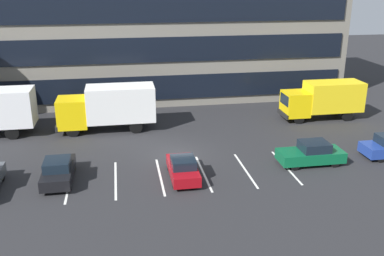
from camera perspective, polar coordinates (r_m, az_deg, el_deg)
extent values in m
plane|color=#262628|center=(30.98, -2.27, -3.44)|extent=(120.00, 120.00, 0.00)
cube|color=slate|center=(46.74, -5.39, 13.35)|extent=(38.11, 12.24, 14.40)
cube|color=black|center=(41.55, -4.47, 5.32)|extent=(36.58, 0.16, 2.30)
cube|color=black|center=(40.84, -4.60, 10.23)|extent=(36.58, 0.16, 2.30)
cube|color=black|center=(40.43, -4.74, 15.27)|extent=(36.58, 0.16, 2.30)
cube|color=silver|center=(27.80, -15.84, -6.99)|extent=(0.14, 5.40, 0.01)
cube|color=silver|center=(27.60, -10.03, -6.71)|extent=(0.14, 5.40, 0.01)
cube|color=silver|center=(27.68, -4.20, -6.36)|extent=(0.14, 5.40, 0.01)
cube|color=silver|center=(28.05, 1.53, -5.96)|extent=(0.14, 5.40, 0.01)
cube|color=silver|center=(28.68, 7.05, -5.51)|extent=(0.14, 5.40, 0.01)
cube|color=silver|center=(29.57, 12.28, -5.04)|extent=(0.14, 5.40, 0.01)
cube|color=yellow|center=(36.09, -15.47, 2.01)|extent=(2.31, 2.52, 2.31)
cube|color=black|center=(36.10, -17.32, 2.60)|extent=(0.06, 2.11, 1.01)
cube|color=white|center=(35.72, -9.36, 3.25)|extent=(5.45, 2.62, 2.83)
cube|color=black|center=(36.53, -17.21, 0.40)|extent=(0.21, 2.52, 0.42)
cylinder|color=black|center=(35.42, -15.45, -0.29)|extent=(1.05, 0.31, 1.05)
cylinder|color=black|center=(37.46, -15.17, 0.81)|extent=(1.05, 0.31, 1.05)
cylinder|color=black|center=(35.22, -7.41, 0.16)|extent=(1.05, 0.31, 1.05)
cylinder|color=black|center=(37.27, -7.57, 1.24)|extent=(1.05, 0.31, 1.05)
cube|color=yellow|center=(38.87, 13.46, 3.14)|extent=(2.08, 2.26, 2.08)
cube|color=black|center=(38.38, 12.10, 3.68)|extent=(0.06, 1.90, 0.91)
cube|color=yellow|center=(40.22, 18.11, 4.01)|extent=(4.91, 2.36, 2.55)
cube|color=black|center=(38.72, 11.87, 1.81)|extent=(0.19, 2.26, 0.38)
cylinder|color=black|center=(38.32, 13.89, 1.25)|extent=(0.94, 0.28, 0.94)
cylinder|color=black|center=(40.01, 12.81, 2.10)|extent=(0.94, 0.28, 0.94)
cylinder|color=black|center=(40.28, 19.74, 1.54)|extent=(0.94, 0.28, 0.94)
cylinder|color=black|center=(41.90, 18.49, 2.35)|extent=(0.94, 0.28, 0.94)
cylinder|color=black|center=(36.38, -22.60, -0.57)|extent=(1.06, 0.32, 1.06)
cylinder|color=black|center=(38.41, -21.95, 0.52)|extent=(1.06, 0.32, 1.06)
cylinder|color=black|center=(33.43, 22.18, -2.62)|extent=(0.61, 0.22, 0.61)
cylinder|color=black|center=(32.20, 23.63, -3.64)|extent=(0.61, 0.22, 0.61)
cube|color=black|center=(28.06, -17.17, -5.59)|extent=(1.75, 4.17, 0.68)
cube|color=black|center=(27.62, -17.35, -4.58)|extent=(1.54, 1.75, 0.58)
cylinder|color=black|center=(29.49, -18.28, -5.07)|extent=(0.21, 0.58, 0.58)
cylinder|color=black|center=(29.28, -15.35, -4.94)|extent=(0.21, 0.58, 0.58)
cylinder|color=black|center=(27.10, -19.03, -7.36)|extent=(0.21, 0.58, 0.58)
cylinder|color=black|center=(26.88, -15.83, -7.24)|extent=(0.21, 0.58, 0.58)
cube|color=maroon|center=(27.21, -1.22, -5.54)|extent=(1.66, 3.96, 0.64)
cube|color=black|center=(26.78, -1.17, -4.55)|extent=(1.46, 1.66, 0.55)
cylinder|color=black|center=(28.38, -3.04, -5.06)|extent=(0.20, 0.55, 0.55)
cylinder|color=black|center=(28.56, -0.17, -4.87)|extent=(0.20, 0.55, 0.55)
cylinder|color=black|center=(26.10, -2.37, -7.33)|extent=(0.20, 0.55, 0.55)
cylinder|color=black|center=(26.30, 0.76, -7.10)|extent=(0.20, 0.55, 0.55)
cube|color=#0C5933|center=(30.23, 15.32, -3.52)|extent=(4.37, 1.83, 0.71)
cube|color=black|center=(30.08, 15.81, -2.32)|extent=(1.83, 1.61, 0.61)
cylinder|color=black|center=(29.14, 13.40, -4.86)|extent=(0.61, 0.22, 0.61)
cylinder|color=black|center=(30.47, 12.27, -3.67)|extent=(0.61, 0.22, 0.61)
cylinder|color=black|center=(30.30, 18.30, -4.38)|extent=(0.61, 0.22, 0.61)
cylinder|color=black|center=(31.59, 16.99, -3.26)|extent=(0.61, 0.22, 0.61)
cylinder|color=black|center=(29.42, -23.75, -5.82)|extent=(0.22, 0.60, 0.60)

